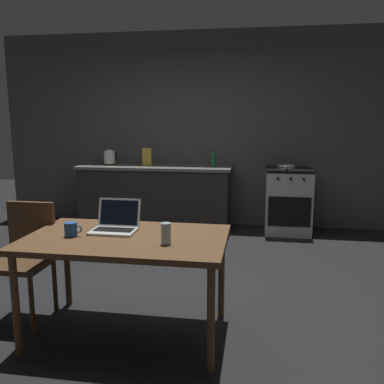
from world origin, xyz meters
TOP-DOWN VIEW (x-y plane):
  - ground_plane at (0.00, 0.00)m, footprint 12.00×12.00m
  - back_wall at (0.30, 2.43)m, footprint 6.40×0.10m
  - kitchen_counter at (-0.53, 2.08)m, footprint 2.16×0.64m
  - stove_oven at (1.31, 2.08)m, footprint 0.60×0.62m
  - dining_table at (-0.01, -0.84)m, footprint 1.39×0.85m
  - chair at (-0.86, -0.71)m, footprint 0.40×0.40m
  - laptop at (-0.13, -0.72)m, footprint 0.32×0.28m
  - electric_kettle at (-1.20, 2.08)m, footprint 0.19×0.17m
  - bottle at (0.30, 2.03)m, footprint 0.07×0.07m
  - frying_pan at (1.27, 2.06)m, footprint 0.25×0.42m
  - coffee_mug at (-0.38, -0.90)m, footprint 0.13×0.09m
  - drinking_glass at (0.31, -0.97)m, footprint 0.07×0.07m
  - cereal_box at (-0.65, 2.10)m, footprint 0.13×0.05m

SIDE VIEW (x-z plane):
  - ground_plane at x=0.00m, z-range 0.00..0.00m
  - stove_oven at x=1.31m, z-range 0.00..0.88m
  - kitchen_counter at x=-0.53m, z-range 0.00..0.88m
  - chair at x=-0.86m, z-range 0.07..0.97m
  - dining_table at x=-0.01m, z-range 0.30..1.02m
  - laptop at x=-0.13m, z-range 0.66..0.88m
  - coffee_mug at x=-0.38m, z-range 0.73..0.83m
  - drinking_glass at x=0.31m, z-range 0.73..0.87m
  - frying_pan at x=1.27m, z-range 0.88..0.93m
  - electric_kettle at x=-1.20m, z-range 0.88..1.09m
  - cereal_box at x=-0.65m, z-range 0.88..1.13m
  - bottle at x=0.30m, z-range 0.87..1.14m
  - back_wall at x=0.30m, z-range 0.00..2.75m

